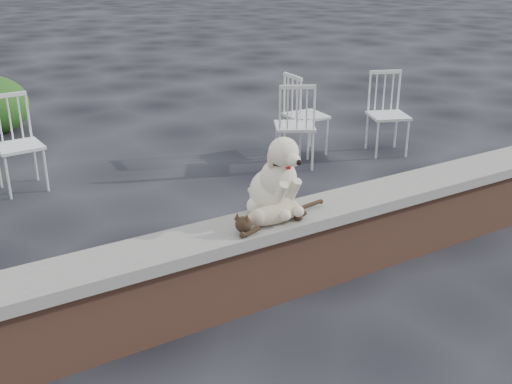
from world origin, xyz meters
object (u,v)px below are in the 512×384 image
chair_b (18,144)px  cat (274,213)px  chair_e (306,114)px  chair_d (388,114)px  dog (272,173)px  chair_c (295,124)px

chair_b → cat: bearing=-74.8°
chair_e → chair_d: same height
cat → chair_b: size_ratio=0.96×
dog → chair_d: bearing=29.1°
dog → chair_c: bearing=47.4°
chair_c → chair_b: same height
chair_c → chair_b: 2.84m
chair_b → dog: bearing=-72.5°
dog → chair_b: (-1.10, 2.87, -0.40)m
chair_c → chair_e: bearing=-112.9°
cat → chair_d: 3.51m
cat → chair_d: (2.87, 2.01, -0.19)m
dog → chair_c: (1.62, 2.07, -0.40)m
cat → chair_b: bearing=104.2°
chair_e → chair_d: size_ratio=1.00×
cat → chair_e: chair_e is taller
chair_d → chair_e: bearing=171.0°
cat → chair_b: (-1.02, 3.02, -0.19)m
chair_e → chair_c: bearing=132.7°
dog → cat: bearing=-122.6°
chair_b → chair_c: bearing=-19.9°
dog → chair_c: 2.66m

